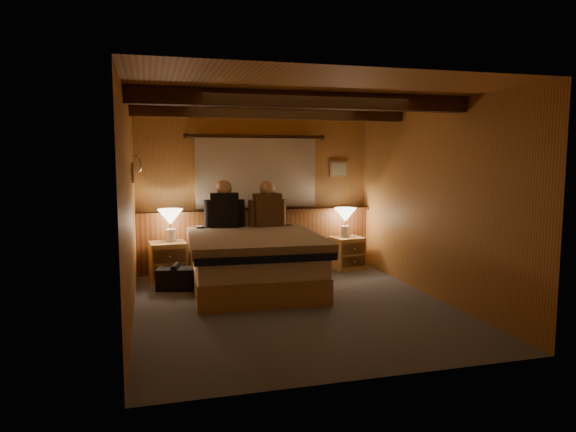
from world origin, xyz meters
name	(u,v)px	position (x,y,z in m)	size (l,w,h in m)	color
floor	(292,305)	(0.00, 0.00, 0.00)	(4.20, 4.20, 0.00)	#585C68
ceiling	(293,98)	(0.00, 0.00, 2.40)	(4.20, 4.20, 0.00)	gold
wall_back	(256,192)	(0.00, 2.10, 1.20)	(3.60, 3.60, 0.00)	#CF844A
wall_left	(129,208)	(-1.80, 0.00, 1.20)	(4.20, 4.20, 0.00)	#CF844A
wall_right	(432,201)	(1.80, 0.00, 1.20)	(4.20, 4.20, 0.00)	#CF844A
wall_front	(367,229)	(0.00, -2.10, 1.20)	(3.60, 3.60, 0.00)	#CF844A
wainscot	(257,238)	(0.00, 2.04, 0.49)	(3.60, 0.23, 0.94)	brown
curtain_window	(257,171)	(0.00, 2.03, 1.52)	(2.18, 0.09, 1.11)	#432610
ceiling_beams	(289,107)	(0.00, 0.15, 2.31)	(3.60, 1.65, 0.16)	#432610
coat_rail	(139,162)	(-1.72, 1.58, 1.67)	(0.05, 0.55, 0.24)	silver
framed_print	(339,169)	(1.35, 2.08, 1.55)	(0.30, 0.04, 0.25)	tan
bed	(253,260)	(-0.28, 0.91, 0.38)	(1.76, 2.22, 0.73)	tan
nightstand_left	(168,261)	(-1.36, 1.68, 0.27)	(0.53, 0.49, 0.54)	tan
nightstand_right	(347,253)	(1.36, 1.70, 0.25)	(0.52, 0.48, 0.50)	tan
lamp_left	(170,219)	(-1.31, 1.73, 0.87)	(0.35, 0.35, 0.46)	silver
lamp_right	(345,217)	(1.34, 1.74, 0.82)	(0.35, 0.35, 0.45)	silver
person_left	(224,208)	(-0.55, 1.65, 1.01)	(0.58, 0.27, 0.71)	black
person_right	(267,208)	(0.07, 1.63, 1.00)	(0.57, 0.25, 0.69)	#4D351F
duffel_bag	(176,278)	(-1.29, 1.11, 0.15)	(0.53, 0.39, 0.34)	black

